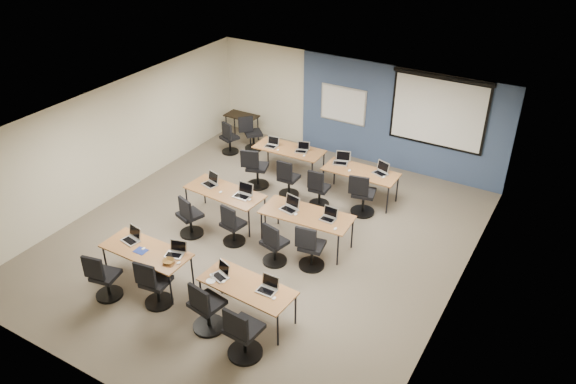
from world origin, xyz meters
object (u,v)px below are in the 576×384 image
Objects in this scene: laptop_0 at (132,237)px; task_chair_0 at (104,280)px; laptop_11 at (381,171)px; task_chair_10 at (318,191)px; laptop_7 at (329,216)px; utility_table at (242,118)px; training_table_front_right at (247,288)px; whiteboard at (343,105)px; task_chair_11 at (362,198)px; projector_screen at (439,108)px; task_chair_6 at (274,247)px; training_table_mid_left at (225,193)px; laptop_2 at (221,273)px; training_table_back_left at (289,150)px; laptop_1 at (176,251)px; laptop_5 at (243,193)px; laptop_3 at (268,287)px; laptop_6 at (290,206)px; task_chair_2 at (206,310)px; laptop_9 at (302,149)px; training_table_front_left at (146,252)px; spare_chair_a at (252,136)px; spare_chair_b at (229,140)px; task_chair_1 at (154,287)px; training_table_back_right at (361,173)px; task_chair_3 at (242,336)px; laptop_10 at (341,160)px; task_chair_5 at (232,228)px; task_chair_4 at (189,219)px; training_table_mid_right at (307,216)px; laptop_8 at (272,144)px; task_chair_8 at (256,171)px; laptop_4 at (211,181)px; task_chair_9 at (288,181)px.

laptop_0 is 0.34× the size of task_chair_0.
task_chair_10 is at bearing -119.81° from laptop_11.
laptop_7 is 5.71m from utility_table.
whiteboard is at bearing 105.32° from training_table_front_right.
whiteboard reaches higher than task_chair_11.
task_chair_6 is (-1.54, -5.03, -1.48)m from projector_screen.
training_table_mid_left is 1.83× the size of task_chair_6.
laptop_2 is at bearing -58.22° from utility_table.
laptop_0 is (-0.59, -4.90, 0.11)m from training_table_back_left.
laptop_1 is 2.35m from laptop_5.
laptop_6 reaches higher than laptop_3.
training_table_front_right is 0.78m from task_chair_2.
laptop_1 is 1.08× the size of laptop_9.
laptop_7 is 1.72m from task_chair_10.
training_table_front_left is 5.95m from spare_chair_a.
laptop_3 is 6.71m from spare_chair_b.
whiteboard is 0.53× the size of projector_screen.
task_chair_11 is at bearing -55.43° from whiteboard.
laptop_0 is 6.25m from utility_table.
whiteboard reaches higher than task_chair_1.
task_chair_1 is 1.05× the size of spare_chair_b.
training_table_mid_left is 1.61m from laptop_6.
training_table_front_left is 0.77m from task_chair_1.
laptop_6 is (-0.06, 2.48, 0.01)m from laptop_2.
spare_chair_b is (-4.32, 2.58, -0.40)m from laptop_7.
training_table_back_right is 5.52m from task_chair_3.
task_chair_2 is (1.74, -0.48, -0.25)m from training_table_front_left.
laptop_10 is at bearing 14.70° from spare_chair_b.
task_chair_6 is 2.79× the size of laptop_10.
training_table_mid_left is at bearing 143.23° from task_chair_5.
task_chair_4 is 4.90m from utility_table.
task_chair_2 is (1.59, -5.49, -0.25)m from training_table_back_left.
training_table_mid_right is 1.99× the size of task_chair_10.
task_chair_10 reaches higher than utility_table.
laptop_10 reaches higher than training_table_back_left.
task_chair_11 is at bearing -79.19° from laptop_11.
laptop_10 is at bearing -134.88° from projector_screen.
training_table_front_right is 1.64× the size of task_chair_11.
projector_screen reaches higher than laptop_7.
utility_table is (-4.25, 6.04, -0.02)m from training_table_front_right.
task_chair_8 reaches higher than laptop_8.
laptop_4 is 0.33× the size of task_chair_11.
task_chair_9 is (0.67, 4.06, -0.28)m from training_table_front_left.
training_table_front_left is 1.77× the size of task_chair_0.
task_chair_5 is (0.66, 1.80, -0.29)m from training_table_front_left.
laptop_0 is 1.12× the size of laptop_9.
task_chair_11 reaches higher than laptop_11.
laptop_3 is at bearing 5.93° from task_chair_0.
task_chair_9 reaches higher than training_table_mid_left.
projector_screen is 5.75m from task_chair_5.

